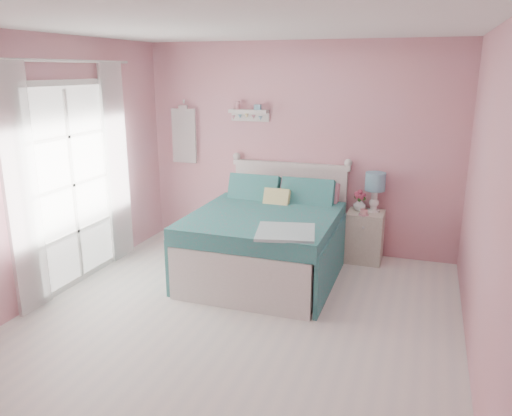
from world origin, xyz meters
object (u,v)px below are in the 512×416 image
Objects in this scene: nightstand at (365,236)px; teacup at (364,212)px; table_lamp at (375,185)px; vase at (359,204)px; bed at (268,240)px.

nightstand is 0.37m from teacup.
table_lamp is (0.08, 0.06, 0.64)m from nightstand.
vase is at bearing 111.88° from teacup.
nightstand is at bearing 84.94° from teacup.
nightstand is (0.99, 0.75, -0.08)m from bed.
teacup is (-0.09, -0.20, -0.29)m from table_lamp.
teacup is (-0.01, -0.14, 0.34)m from nightstand.
bed is 21.32× the size of teacup.
bed is 1.18m from teacup.
table_lamp is 3.08× the size of vase.
vase is (0.90, 0.80, 0.30)m from bed.
nightstand is 0.40m from vase.
bed is at bearing -138.32° from vase.
teacup is at bearing -95.06° from nightstand.
bed is at bearing -143.08° from table_lamp.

